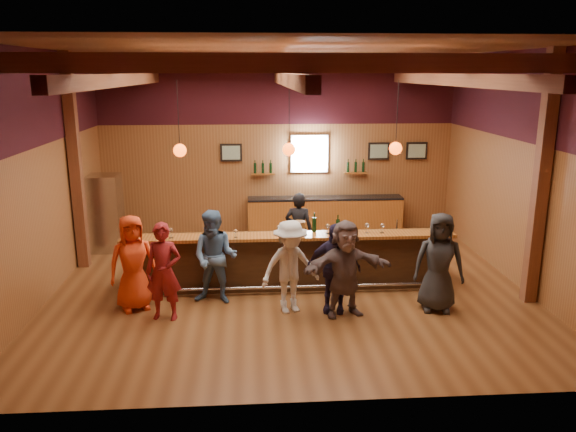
{
  "coord_description": "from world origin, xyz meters",
  "views": [
    {
      "loc": [
        -0.73,
        -10.32,
        4.1
      ],
      "look_at": [
        0.0,
        0.3,
        1.35
      ],
      "focal_mm": 35.0,
      "sensor_mm": 36.0,
      "label": 1
    }
  ],
  "objects_px": {
    "customer_white": "(290,267)",
    "ice_bucket": "(299,228)",
    "stainless_fridge": "(106,213)",
    "customer_orange": "(133,263)",
    "customer_denim": "(215,257)",
    "customer_brown": "(345,269)",
    "customer_dark": "(439,262)",
    "bottle_a": "(314,224)",
    "bar_counter": "(289,259)",
    "customer_redvest": "(164,272)",
    "bartender": "(299,230)",
    "customer_navy": "(334,268)",
    "back_bar_cabinet": "(325,215)"
  },
  "relations": [
    {
      "from": "stainless_fridge",
      "to": "customer_orange",
      "type": "bearing_deg",
      "value": -69.44
    },
    {
      "from": "bottle_a",
      "to": "customer_dark",
      "type": "bearing_deg",
      "value": -31.78
    },
    {
      "from": "back_bar_cabinet",
      "to": "customer_denim",
      "type": "height_order",
      "value": "customer_denim"
    },
    {
      "from": "customer_dark",
      "to": "ice_bucket",
      "type": "distance_m",
      "value": 2.62
    },
    {
      "from": "customer_orange",
      "to": "bottle_a",
      "type": "bearing_deg",
      "value": -8.5
    },
    {
      "from": "back_bar_cabinet",
      "to": "customer_brown",
      "type": "relative_size",
      "value": 2.37
    },
    {
      "from": "bar_counter",
      "to": "customer_white",
      "type": "distance_m",
      "value": 1.38
    },
    {
      "from": "back_bar_cabinet",
      "to": "bartender",
      "type": "xyz_separation_m",
      "value": [
        -0.92,
        -2.62,
        0.35
      ]
    },
    {
      "from": "customer_dark",
      "to": "bottle_a",
      "type": "bearing_deg",
      "value": 159.9
    },
    {
      "from": "customer_denim",
      "to": "bartender",
      "type": "distance_m",
      "value": 2.45
    },
    {
      "from": "customer_navy",
      "to": "customer_brown",
      "type": "height_order",
      "value": "customer_brown"
    },
    {
      "from": "customer_white",
      "to": "customer_denim",
      "type": "bearing_deg",
      "value": 140.18
    },
    {
      "from": "customer_denim",
      "to": "customer_brown",
      "type": "distance_m",
      "value": 2.35
    },
    {
      "from": "bar_counter",
      "to": "customer_denim",
      "type": "xyz_separation_m",
      "value": [
        -1.4,
        -0.84,
        0.34
      ]
    },
    {
      "from": "customer_white",
      "to": "back_bar_cabinet",
      "type": "bearing_deg",
      "value": 56.62
    },
    {
      "from": "customer_white",
      "to": "customer_navy",
      "type": "relative_size",
      "value": 1.04
    },
    {
      "from": "customer_denim",
      "to": "customer_white",
      "type": "xyz_separation_m",
      "value": [
        1.32,
        -0.5,
        -0.04
      ]
    },
    {
      "from": "bottle_a",
      "to": "customer_white",
      "type": "bearing_deg",
      "value": -115.03
    },
    {
      "from": "stainless_fridge",
      "to": "customer_redvest",
      "type": "relative_size",
      "value": 1.07
    },
    {
      "from": "customer_redvest",
      "to": "customer_navy",
      "type": "bearing_deg",
      "value": 11.71
    },
    {
      "from": "customer_redvest",
      "to": "customer_denim",
      "type": "relative_size",
      "value": 0.98
    },
    {
      "from": "customer_white",
      "to": "bartender",
      "type": "distance_m",
      "value": 2.32
    },
    {
      "from": "bar_counter",
      "to": "stainless_fridge",
      "type": "xyz_separation_m",
      "value": [
        -4.12,
        2.45,
        0.38
      ]
    },
    {
      "from": "customer_dark",
      "to": "customer_navy",
      "type": "bearing_deg",
      "value": -170.54
    },
    {
      "from": "customer_redvest",
      "to": "customer_dark",
      "type": "height_order",
      "value": "customer_dark"
    },
    {
      "from": "bar_counter",
      "to": "bartender",
      "type": "relative_size",
      "value": 3.83
    },
    {
      "from": "customer_orange",
      "to": "customer_navy",
      "type": "xyz_separation_m",
      "value": [
        3.49,
        -0.35,
        -0.06
      ]
    },
    {
      "from": "customer_brown",
      "to": "bottle_a",
      "type": "bearing_deg",
      "value": 93.82
    },
    {
      "from": "customer_white",
      "to": "bartender",
      "type": "xyz_separation_m",
      "value": [
        0.35,
        2.29,
        -0.0
      ]
    },
    {
      "from": "customer_dark",
      "to": "ice_bucket",
      "type": "bearing_deg",
      "value": 166.55
    },
    {
      "from": "customer_dark",
      "to": "ice_bucket",
      "type": "relative_size",
      "value": 6.85
    },
    {
      "from": "customer_brown",
      "to": "bar_counter",
      "type": "bearing_deg",
      "value": 107.17
    },
    {
      "from": "stainless_fridge",
      "to": "customer_brown",
      "type": "distance_m",
      "value": 6.36
    },
    {
      "from": "customer_denim",
      "to": "customer_dark",
      "type": "relative_size",
      "value": 0.98
    },
    {
      "from": "stainless_fridge",
      "to": "customer_redvest",
      "type": "distance_m",
      "value": 4.36
    },
    {
      "from": "customer_orange",
      "to": "customer_redvest",
      "type": "relative_size",
      "value": 1.01
    },
    {
      "from": "ice_bucket",
      "to": "stainless_fridge",
      "type": "bearing_deg",
      "value": 146.93
    },
    {
      "from": "back_bar_cabinet",
      "to": "stainless_fridge",
      "type": "xyz_separation_m",
      "value": [
        -5.3,
        -1.12,
        0.42
      ]
    },
    {
      "from": "customer_brown",
      "to": "bottle_a",
      "type": "distance_m",
      "value": 1.48
    },
    {
      "from": "bar_counter",
      "to": "customer_denim",
      "type": "height_order",
      "value": "customer_denim"
    },
    {
      "from": "stainless_fridge",
      "to": "bartender",
      "type": "relative_size",
      "value": 1.1
    },
    {
      "from": "customer_dark",
      "to": "bottle_a",
      "type": "relative_size",
      "value": 4.65
    },
    {
      "from": "customer_brown",
      "to": "back_bar_cabinet",
      "type": "bearing_deg",
      "value": 74.61
    },
    {
      "from": "stainless_fridge",
      "to": "customer_white",
      "type": "xyz_separation_m",
      "value": [
        4.04,
        -3.79,
        -0.07
      ]
    },
    {
      "from": "customer_white",
      "to": "customer_brown",
      "type": "bearing_deg",
      "value": -30.97
    },
    {
      "from": "stainless_fridge",
      "to": "bar_counter",
      "type": "bearing_deg",
      "value": -30.76
    },
    {
      "from": "stainless_fridge",
      "to": "customer_dark",
      "type": "height_order",
      "value": "stainless_fridge"
    },
    {
      "from": "bar_counter",
      "to": "back_bar_cabinet",
      "type": "distance_m",
      "value": 3.76
    },
    {
      "from": "customer_orange",
      "to": "customer_white",
      "type": "xyz_separation_m",
      "value": [
        2.74,
        -0.32,
        -0.03
      ]
    },
    {
      "from": "customer_white",
      "to": "ice_bucket",
      "type": "relative_size",
      "value": 6.42
    }
  ]
}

